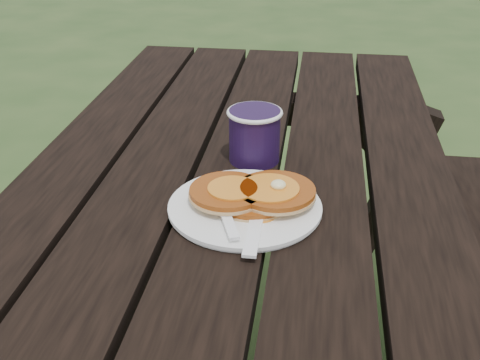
# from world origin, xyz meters

# --- Properties ---
(plate) EXTENTS (0.31, 0.31, 0.01)m
(plate) POSITION_xyz_m (0.03, 0.01, 0.76)
(plate) COLOR white
(plate) RESTS_ON picnic_table
(pancake_stack) EXTENTS (0.20, 0.13, 0.04)m
(pancake_stack) POSITION_xyz_m (0.04, 0.02, 0.77)
(pancake_stack) COLOR #954310
(pancake_stack) RESTS_ON plate
(knife) EXTENTS (0.02, 0.18, 0.00)m
(knife) POSITION_xyz_m (0.05, -0.04, 0.76)
(knife) COLOR white
(knife) RESTS_ON plate
(fork) EXTENTS (0.09, 0.16, 0.01)m
(fork) POSITION_xyz_m (0.01, -0.05, 0.77)
(fork) COLOR white
(fork) RESTS_ON plate
(coffee_cup) EXTENTS (0.10, 0.10, 0.10)m
(coffee_cup) POSITION_xyz_m (0.03, 0.19, 0.80)
(coffee_cup) COLOR black
(coffee_cup) RESTS_ON picnic_table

